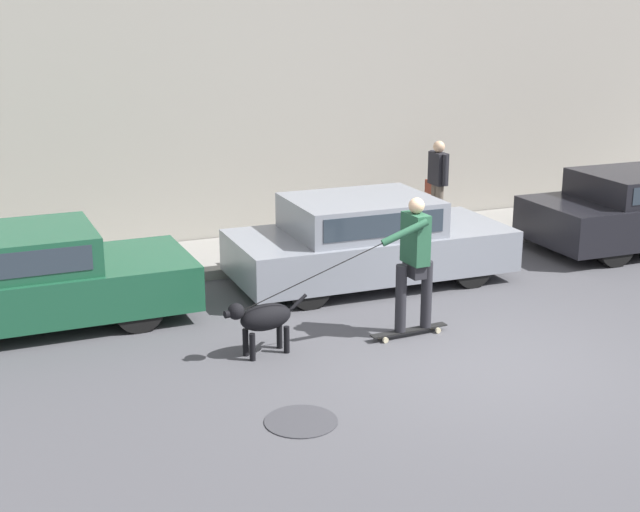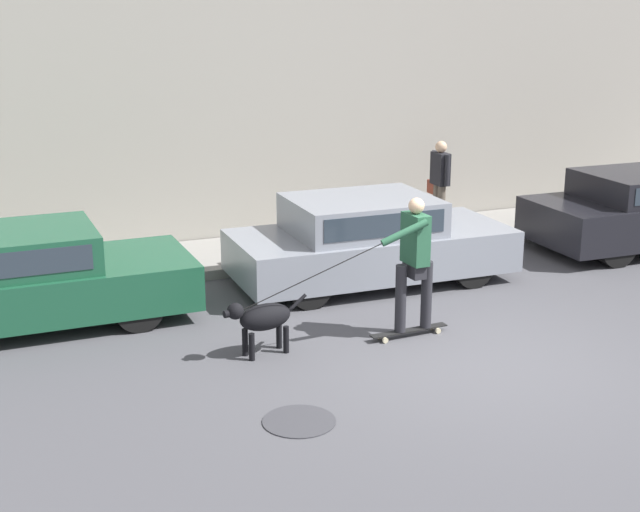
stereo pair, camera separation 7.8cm
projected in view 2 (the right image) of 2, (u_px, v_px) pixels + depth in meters
ground_plane at (478, 362)px, 10.20m from camera, size 36.00×36.00×0.00m
back_wall at (290, 111)px, 15.06m from camera, size 32.00×0.30×4.38m
sidewalk_curb at (314, 247)px, 14.68m from camera, size 30.00×1.82×0.14m
parked_car_0 at (14, 280)px, 11.13m from camera, size 4.38×1.78×1.25m
parked_car_1 at (369, 242)px, 12.92m from camera, size 4.07×1.83×1.27m
dog at (262, 318)px, 10.28m from camera, size 1.07×0.41×0.70m
skateboarder at (414, 259)px, 10.71m from camera, size 2.72×0.56×1.74m
pedestrian_with_bag at (439, 180)px, 15.43m from camera, size 0.20×0.65×1.53m
manhole_cover at (299, 421)px, 8.74m from camera, size 0.73×0.73×0.01m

